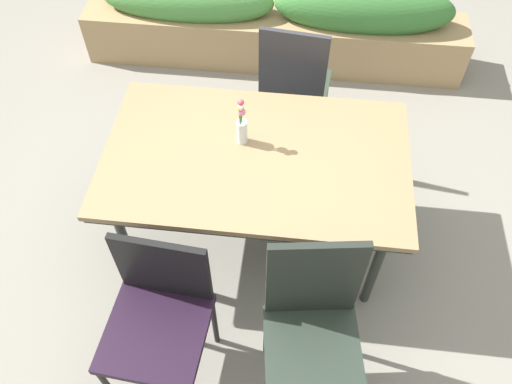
# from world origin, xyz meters

# --- Properties ---
(ground_plane) EXTENTS (12.00, 12.00, 0.00)m
(ground_plane) POSITION_xyz_m (0.00, 0.00, 0.00)
(ground_plane) COLOR gray
(dining_table) EXTENTS (1.54, 0.94, 0.74)m
(dining_table) POSITION_xyz_m (-0.05, -0.04, 0.68)
(dining_table) COLOR #8C704C
(dining_table) RESTS_ON ground
(chair_near_right) EXTENTS (0.47, 0.47, 1.04)m
(chair_near_right) POSITION_xyz_m (0.28, -0.83, 0.58)
(chair_near_right) COLOR #263127
(chair_near_right) RESTS_ON ground
(chair_near_left) EXTENTS (0.48, 0.48, 0.91)m
(chair_near_left) POSITION_xyz_m (-0.39, -0.84, 0.54)
(chair_near_left) COLOR black
(chair_near_left) RESTS_ON ground
(chair_far_side) EXTENTS (0.46, 0.46, 0.99)m
(chair_far_side) POSITION_xyz_m (0.09, 0.75, 0.54)
(chair_far_side) COLOR #2F3C2D
(chair_far_side) RESTS_ON ground
(flower_vase) EXTENTS (0.06, 0.06, 0.28)m
(flower_vase) POSITION_xyz_m (-0.13, 0.05, 0.85)
(flower_vase) COLOR silver
(flower_vase) RESTS_ON dining_table
(planter_box) EXTENTS (2.91, 0.42, 0.71)m
(planter_box) POSITION_xyz_m (-0.10, 1.66, 0.33)
(planter_box) COLOR #9E7F56
(planter_box) RESTS_ON ground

